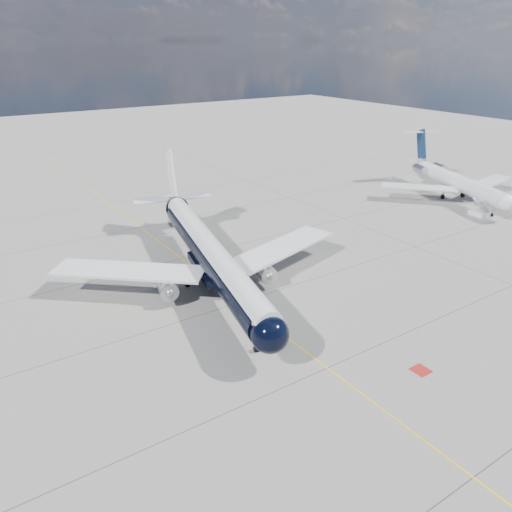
% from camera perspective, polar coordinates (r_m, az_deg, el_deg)
% --- Properties ---
extents(ground, '(320.00, 320.00, 0.00)m').
position_cam_1_polar(ground, '(73.38, -10.21, 1.00)').
color(ground, gray).
rests_on(ground, ground).
extents(taxiway_centerline, '(0.16, 160.00, 0.01)m').
position_cam_1_polar(taxiway_centerline, '(69.16, -8.49, -0.30)').
color(taxiway_centerline, yellow).
rests_on(taxiway_centerline, ground).
extents(red_marking, '(1.60, 1.60, 0.01)m').
position_cam_1_polar(red_marking, '(48.77, 18.31, -12.30)').
color(red_marking, maroon).
rests_on(red_marking, ground).
extents(main_airliner, '(35.82, 44.25, 12.92)m').
position_cam_1_polar(main_airliner, '(60.62, -5.44, 0.49)').
color(main_airliner, black).
rests_on(main_airliner, ground).
extents(regional_jet, '(26.67, 31.48, 11.02)m').
position_cam_1_polar(regional_jet, '(102.35, 21.47, 8.21)').
color(regional_jet, silver).
rests_on(regional_jet, ground).
extents(boarding_stair, '(2.42, 2.95, 3.11)m').
position_cam_1_polar(boarding_stair, '(93.46, 24.16, 4.57)').
color(boarding_stair, silver).
rests_on(boarding_stair, ground).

